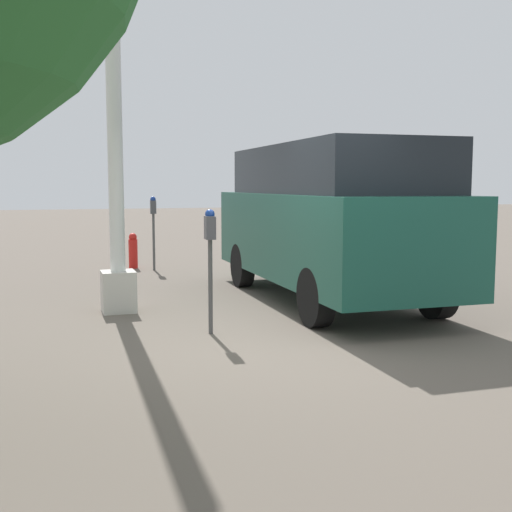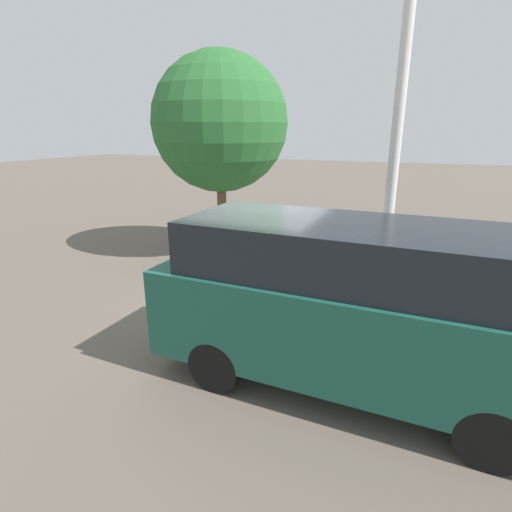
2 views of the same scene
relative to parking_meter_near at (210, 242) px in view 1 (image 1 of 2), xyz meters
The scene contains 6 objects.
ground_plane 1.35m from the parking_meter_near, 128.78° to the right, with size 80.00×80.00×0.00m, color #60564C.
parking_meter_near is the anchor object (origin of this frame).
parking_meter_far 5.70m from the parking_meter_near, ahead, with size 0.21×0.13×1.47m.
lamp_post 2.24m from the parking_meter_near, 27.50° to the left, with size 0.44×0.44×6.10m.
parked_van 2.62m from the parking_meter_near, 55.26° to the right, with size 5.21×2.00×2.25m.
fire_hydrant 6.15m from the parking_meter_near, ahead, with size 0.18×0.18×0.72m.
Camera 1 is at (-6.46, 2.46, 1.70)m, focal length 45.00 mm.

